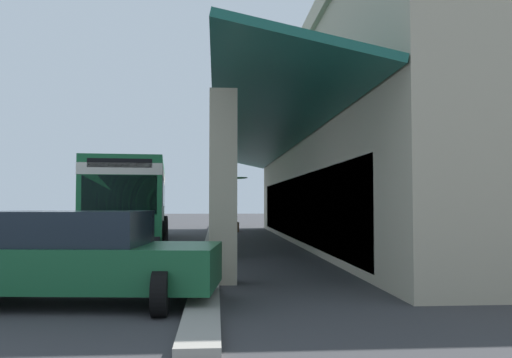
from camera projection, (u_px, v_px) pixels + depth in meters
ground at (305, 247)px, 18.95m from camera, size 120.00×120.00×0.00m
curb_strip at (211, 242)px, 20.54m from camera, size 30.57×0.50×0.12m
plaza_building at (447, 149)px, 21.45m from camera, size 25.78×16.24×7.64m
transit_bus at (132, 197)px, 21.37m from camera, size 11.39×3.55×3.34m
parked_sedan_green at (75, 256)px, 8.32m from camera, size 2.74×4.56×1.47m
potted_palm at (231, 218)px, 29.31m from camera, size 2.01×1.71×3.13m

